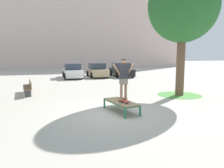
{
  "coord_description": "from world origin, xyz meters",
  "views": [
    {
      "loc": [
        -2.5,
        -8.53,
        2.44
      ],
      "look_at": [
        0.18,
        1.56,
        1.0
      ],
      "focal_mm": 34.77,
      "sensor_mm": 36.0,
      "label": 1
    }
  ],
  "objects_px": {
    "tree_near_right": "(183,6)",
    "car_tan": "(97,70)",
    "skateboard": "(123,100)",
    "park_bench": "(28,87)",
    "skate_box": "(121,102)",
    "car_black": "(121,70)",
    "skater": "(124,77)",
    "car_white": "(73,71)"
  },
  "relations": [
    {
      "from": "skater",
      "to": "car_white",
      "type": "distance_m",
      "value": 14.37
    },
    {
      "from": "tree_near_right",
      "to": "park_bench",
      "type": "xyz_separation_m",
      "value": [
        -8.81,
        2.72,
        -4.68
      ]
    },
    {
      "from": "skater",
      "to": "car_black",
      "type": "xyz_separation_m",
      "value": [
        4.39,
        14.4,
        -0.84
      ]
    },
    {
      "from": "skateboard",
      "to": "car_black",
      "type": "distance_m",
      "value": 15.06
    },
    {
      "from": "tree_near_right",
      "to": "car_white",
      "type": "bearing_deg",
      "value": 115.31
    },
    {
      "from": "skate_box",
      "to": "tree_near_right",
      "type": "bearing_deg",
      "value": 31.3
    },
    {
      "from": "skateboard",
      "to": "tree_near_right",
      "type": "bearing_deg",
      "value": 33.31
    },
    {
      "from": "car_black",
      "to": "park_bench",
      "type": "xyz_separation_m",
      "value": [
        -8.73,
        -8.75,
        -0.24
      ]
    },
    {
      "from": "car_black",
      "to": "car_white",
      "type": "bearing_deg",
      "value": -179.09
    },
    {
      "from": "tree_near_right",
      "to": "skateboard",
      "type": "bearing_deg",
      "value": -146.69
    },
    {
      "from": "tree_near_right",
      "to": "car_white",
      "type": "xyz_separation_m",
      "value": [
        -5.38,
        11.38,
        -4.44
      ]
    },
    {
      "from": "skate_box",
      "to": "skateboard",
      "type": "height_order",
      "value": "skateboard"
    },
    {
      "from": "skate_box",
      "to": "park_bench",
      "type": "bearing_deg",
      "value": 128.21
    },
    {
      "from": "skate_box",
      "to": "car_white",
      "type": "height_order",
      "value": "car_white"
    },
    {
      "from": "car_white",
      "to": "park_bench",
      "type": "xyz_separation_m",
      "value": [
        -3.42,
        -8.66,
        -0.24
      ]
    },
    {
      "from": "skate_box",
      "to": "car_tan",
      "type": "bearing_deg",
      "value": 83.01
    },
    {
      "from": "skate_box",
      "to": "car_tan",
      "type": "relative_size",
      "value": 0.48
    },
    {
      "from": "tree_near_right",
      "to": "car_tan",
      "type": "height_order",
      "value": "tree_near_right"
    },
    {
      "from": "skater",
      "to": "car_white",
      "type": "height_order",
      "value": "skater"
    },
    {
      "from": "skateboard",
      "to": "skater",
      "type": "bearing_deg",
      "value": 98.91
    },
    {
      "from": "skateboard",
      "to": "car_tan",
      "type": "distance_m",
      "value": 14.78
    },
    {
      "from": "park_bench",
      "to": "car_tan",
      "type": "bearing_deg",
      "value": 56.04
    },
    {
      "from": "skate_box",
      "to": "park_bench",
      "type": "relative_size",
      "value": 0.83
    },
    {
      "from": "skateboard",
      "to": "skater",
      "type": "distance_m",
      "value": 0.99
    },
    {
      "from": "skateboard",
      "to": "park_bench",
      "type": "height_order",
      "value": "park_bench"
    },
    {
      "from": "skater",
      "to": "park_bench",
      "type": "xyz_separation_m",
      "value": [
        -4.34,
        5.65,
        -1.08
      ]
    },
    {
      "from": "car_white",
      "to": "park_bench",
      "type": "relative_size",
      "value": 1.74
    },
    {
      "from": "skateboard",
      "to": "tree_near_right",
      "type": "height_order",
      "value": "tree_near_right"
    },
    {
      "from": "car_white",
      "to": "car_black",
      "type": "relative_size",
      "value": 1.0
    },
    {
      "from": "car_tan",
      "to": "car_black",
      "type": "height_order",
      "value": "same"
    },
    {
      "from": "skateboard",
      "to": "park_bench",
      "type": "bearing_deg",
      "value": 127.52
    },
    {
      "from": "skater",
      "to": "car_tan",
      "type": "xyz_separation_m",
      "value": [
        1.73,
        14.67,
        -0.84
      ]
    },
    {
      "from": "car_tan",
      "to": "park_bench",
      "type": "bearing_deg",
      "value": -123.96
    },
    {
      "from": "car_tan",
      "to": "park_bench",
      "type": "relative_size",
      "value": 1.73
    },
    {
      "from": "tree_near_right",
      "to": "car_black",
      "type": "relative_size",
      "value": 1.72
    },
    {
      "from": "tree_near_right",
      "to": "car_tan",
      "type": "distance_m",
      "value": 12.85
    },
    {
      "from": "car_black",
      "to": "park_bench",
      "type": "bearing_deg",
      "value": -134.93
    },
    {
      "from": "tree_near_right",
      "to": "car_tan",
      "type": "relative_size",
      "value": 1.72
    },
    {
      "from": "car_white",
      "to": "skate_box",
      "type": "bearing_deg",
      "value": -86.45
    },
    {
      "from": "skate_box",
      "to": "car_tan",
      "type": "height_order",
      "value": "car_tan"
    },
    {
      "from": "skateboard",
      "to": "car_tan",
      "type": "height_order",
      "value": "car_tan"
    },
    {
      "from": "car_tan",
      "to": "car_black",
      "type": "bearing_deg",
      "value": -5.85
    }
  ]
}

